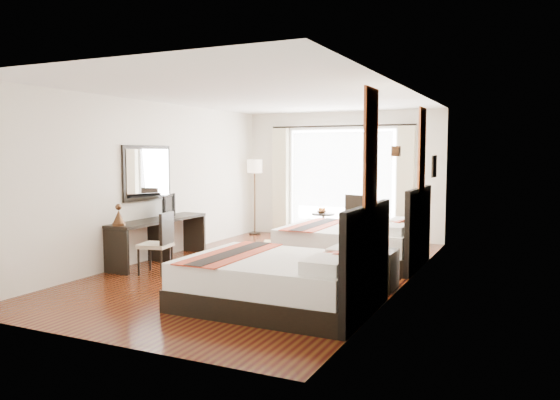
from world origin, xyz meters
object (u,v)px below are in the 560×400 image
at_px(console_desk, 159,240).
at_px(window_chair, 349,229).
at_px(table_lamp, 381,236).
at_px(nightstand, 379,269).
at_px(television, 165,206).
at_px(floor_lamp, 255,171).
at_px(desk_chair, 157,255).
at_px(side_table, 323,226).
at_px(bed_far, 356,243).
at_px(fruit_bowl, 322,212).
at_px(bed_near, 284,280).
at_px(vase, 375,251).

bearing_deg(console_desk, window_chair, 52.58).
height_order(table_lamp, console_desk, table_lamp).
height_order(nightstand, television, television).
distance_m(console_desk, floor_lamp, 3.71).
distance_m(table_lamp, desk_chair, 3.49).
distance_m(side_table, window_chair, 0.75).
height_order(bed_far, side_table, bed_far).
bearing_deg(bed_far, table_lamp, -61.48).
distance_m(side_table, fruit_bowl, 0.32).
xyz_separation_m(bed_far, television, (-3.10, -1.23, 0.62)).
xyz_separation_m(bed_near, desk_chair, (-2.58, 0.81, -0.04)).
relative_size(vase, console_desk, 0.05).
distance_m(bed_far, table_lamp, 1.82).
distance_m(vase, floor_lamp, 5.68).
distance_m(table_lamp, fruit_bowl, 4.27).
bearing_deg(fruit_bowl, bed_far, -55.51).
relative_size(nightstand, fruit_bowl, 2.60).
xyz_separation_m(desk_chair, side_table, (1.17, 4.27, -0.00)).
height_order(television, desk_chair, television).
bearing_deg(bed_far, console_desk, -156.04).
xyz_separation_m(bed_far, desk_chair, (-2.56, -2.18, -0.05)).
height_order(bed_near, vase, bed_near).
xyz_separation_m(console_desk, window_chair, (2.43, 3.18, -0.07)).
bearing_deg(console_desk, side_table, 63.40).
bearing_deg(side_table, nightstand, -58.93).
distance_m(desk_chair, fruit_bowl, 4.40).
distance_m(console_desk, side_table, 3.88).
bearing_deg(television, fruit_bowl, -49.21).
bearing_deg(vase, bed_near, -124.66).
bearing_deg(vase, television, 171.72).
height_order(vase, fruit_bowl, fruit_bowl).
height_order(television, fruit_bowl, television).
bearing_deg(fruit_bowl, floor_lamp, 176.46).
distance_m(bed_near, console_desk, 3.53).
height_order(side_table, fruit_bowl, fruit_bowl).
bearing_deg(nightstand, bed_near, -120.84).
distance_m(console_desk, television, 0.60).
relative_size(bed_far, table_lamp, 6.94).
relative_size(bed_near, table_lamp, 6.83).
distance_m(nightstand, floor_lamp, 5.60).
distance_m(bed_near, table_lamp, 1.70).
bearing_deg(bed_far, desk_chair, -139.51).
xyz_separation_m(console_desk, side_table, (1.74, 3.47, -0.09)).
xyz_separation_m(bed_far, vase, (0.84, -1.80, 0.22)).
distance_m(bed_near, fruit_bowl, 5.26).
bearing_deg(television, side_table, -49.36).
height_order(vase, window_chair, window_chair).
xyz_separation_m(bed_near, side_table, (-1.40, 5.08, -0.04)).
xyz_separation_m(vase, window_chair, (-1.54, 3.59, -0.25)).
bearing_deg(vase, window_chair, 113.18).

